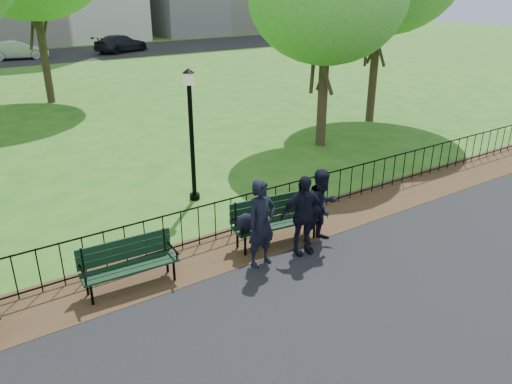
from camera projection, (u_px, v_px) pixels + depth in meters
ground at (310, 266)px, 9.87m from camera, size 120.00×120.00×0.00m
asphalt_path at (459, 367)px, 7.27m from camera, size 60.00×9.20×0.01m
dirt_strip at (267, 236)px, 11.02m from camera, size 60.00×1.60×0.01m
far_street at (5, 59)px, 36.62m from camera, size 70.00×9.00×0.01m
iron_fence at (254, 208)px, 11.21m from camera, size 24.06×0.06×1.00m
park_bench_main at (265, 218)px, 10.42m from camera, size 1.99×0.84×1.08m
park_bench_left_a at (128, 259)px, 9.03m from camera, size 1.77×0.64×0.99m
lamppost at (191, 131)px, 12.23m from camera, size 0.30×0.30×3.34m
person_left at (262, 224)px, 9.60m from camera, size 0.69×0.49×1.77m
person_mid at (322, 206)px, 10.52m from camera, size 0.81×0.45×1.63m
person_right at (303, 215)px, 10.05m from camera, size 1.05×0.60×1.69m
sedan_silver at (17, 50)px, 36.13m from camera, size 4.34×2.15×1.37m
sedan_dark at (121, 43)px, 39.96m from camera, size 5.00×3.53×1.34m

